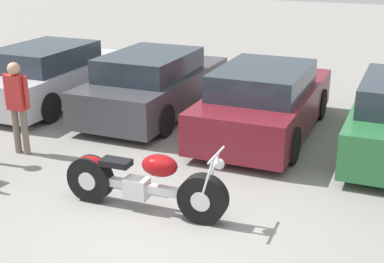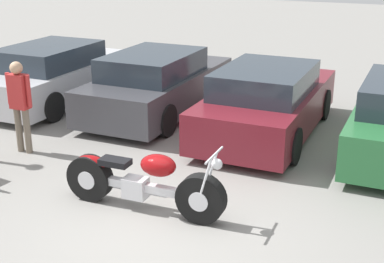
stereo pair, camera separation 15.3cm
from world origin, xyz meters
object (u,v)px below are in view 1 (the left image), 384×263
(parked_car_dark_grey, at_px, (154,84))
(parked_car_maroon, at_px, (265,102))
(parked_car_silver, at_px, (52,75))
(motorcycle, at_px, (143,182))
(person_standing, at_px, (17,100))

(parked_car_dark_grey, bearing_deg, parked_car_maroon, -8.02)
(parked_car_silver, bearing_deg, parked_car_dark_grey, 3.66)
(parked_car_silver, height_order, parked_car_dark_grey, same)
(motorcycle, height_order, parked_car_maroon, parked_car_maroon)
(parked_car_dark_grey, xyz_separation_m, parked_car_maroon, (2.62, -0.37, 0.00))
(parked_car_silver, bearing_deg, motorcycle, -41.66)
(parked_car_maroon, distance_m, person_standing, 4.66)
(motorcycle, bearing_deg, parked_car_maroon, 79.87)
(motorcycle, height_order, parked_car_dark_grey, parked_car_dark_grey)
(parked_car_silver, distance_m, person_standing, 3.32)
(motorcycle, bearing_deg, person_standing, 160.17)
(motorcycle, xyz_separation_m, parked_car_dark_grey, (-1.93, 4.22, 0.23))
(motorcycle, distance_m, parked_car_dark_grey, 4.65)
(motorcycle, distance_m, parked_car_maroon, 3.92)
(motorcycle, relative_size, parked_car_silver, 0.56)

